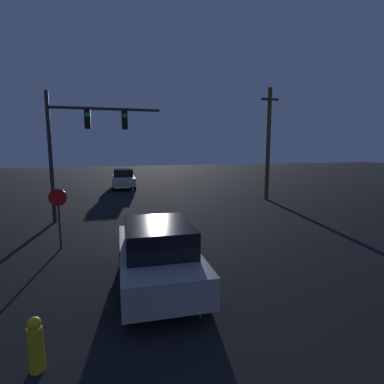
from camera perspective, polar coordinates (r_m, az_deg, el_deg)
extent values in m
cube|color=#99999E|center=(8.15, -6.61, -12.46)|extent=(2.08, 4.64, 0.70)
cube|color=black|center=(7.71, -6.48, -8.32)|extent=(1.71, 2.29, 0.66)
cylinder|color=black|center=(9.55, -13.05, -11.68)|extent=(0.24, 0.70, 0.70)
cylinder|color=black|center=(9.71, -2.38, -11.11)|extent=(0.24, 0.70, 0.70)
cylinder|color=black|center=(6.95, -12.68, -19.66)|extent=(0.24, 0.70, 0.70)
cylinder|color=black|center=(7.18, 2.35, -18.49)|extent=(0.24, 0.70, 0.70)
sphere|color=#F9EFC6|center=(10.27, -11.21, -7.71)|extent=(0.18, 0.18, 0.18)
sphere|color=#F9EFC6|center=(10.36, -5.32, -7.43)|extent=(0.18, 0.18, 0.18)
cube|color=beige|center=(27.46, -12.91, 2.17)|extent=(2.03, 4.62, 0.70)
cube|color=black|center=(27.62, -12.97, 3.63)|extent=(1.69, 2.28, 0.66)
cylinder|color=black|center=(26.13, -10.86, 1.15)|extent=(0.23, 0.70, 0.70)
cylinder|color=black|center=(26.08, -14.74, 1.01)|extent=(0.23, 0.70, 0.70)
cylinder|color=black|center=(28.94, -11.22, 1.84)|extent=(0.23, 0.70, 0.70)
cylinder|color=black|center=(28.89, -14.72, 1.71)|extent=(0.23, 0.70, 0.70)
sphere|color=#F9EFC6|center=(25.18, -11.57, 1.83)|extent=(0.18, 0.18, 0.18)
sphere|color=#F9EFC6|center=(25.15, -13.97, 1.74)|extent=(0.18, 0.18, 0.18)
cylinder|color=#2D2D2D|center=(15.71, -25.33, 5.83)|extent=(0.18, 0.18, 6.20)
cube|color=#2D2D2D|center=(15.61, -16.08, 14.97)|extent=(5.22, 0.12, 0.12)
cube|color=black|center=(15.57, -19.28, 12.95)|extent=(0.28, 0.28, 0.90)
cylinder|color=green|center=(15.44, -19.35, 13.75)|extent=(0.20, 0.02, 0.20)
cube|color=black|center=(15.58, -12.71, 13.21)|extent=(0.28, 0.28, 0.90)
cylinder|color=green|center=(15.45, -12.71, 14.01)|extent=(0.20, 0.02, 0.20)
cylinder|color=#2D2D2D|center=(11.67, -23.97, -4.71)|extent=(0.07, 0.07, 2.18)
cylinder|color=red|center=(11.51, -24.22, -0.94)|extent=(0.61, 0.03, 0.61)
cylinder|color=brown|center=(21.36, 14.31, 8.68)|extent=(0.28, 0.28, 7.56)
cube|color=brown|center=(21.59, 14.61, 16.72)|extent=(1.26, 0.14, 0.14)
cylinder|color=gold|center=(6.01, -27.57, -25.02)|extent=(0.24, 0.24, 0.75)
sphere|color=gold|center=(5.78, -27.90, -21.29)|extent=(0.22, 0.22, 0.22)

